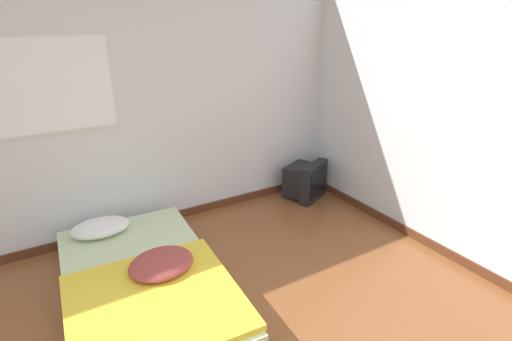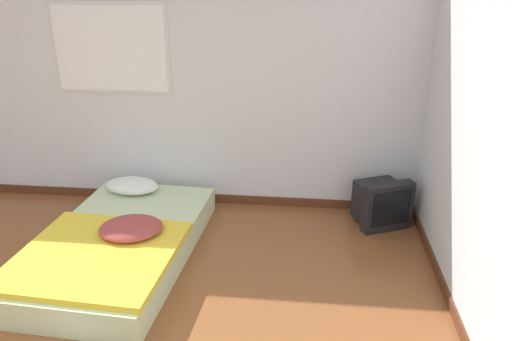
# 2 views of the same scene
# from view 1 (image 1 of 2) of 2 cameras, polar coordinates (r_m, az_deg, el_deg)

# --- Properties ---
(wall_back) EXTENTS (7.59, 0.08, 2.60)m
(wall_back) POSITION_cam_1_polar(r_m,az_deg,el_deg) (4.01, -21.92, 7.77)
(wall_back) COLOR silver
(wall_back) RESTS_ON ground_plane
(mattress_bed) EXTENTS (1.27, 2.09, 0.38)m
(mattress_bed) POSITION_cam_1_polar(r_m,az_deg,el_deg) (3.41, -15.73, -15.39)
(mattress_bed) COLOR beige
(mattress_bed) RESTS_ON ground_plane
(crt_tv) EXTENTS (0.56, 0.53, 0.46)m
(crt_tv) POSITION_cam_1_polar(r_m,az_deg,el_deg) (4.93, 7.05, -1.44)
(crt_tv) COLOR black
(crt_tv) RESTS_ON ground_plane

